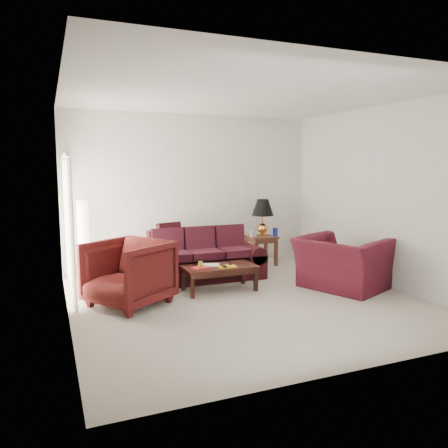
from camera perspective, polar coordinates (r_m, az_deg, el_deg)
name	(u,v)px	position (r m, az deg, el deg)	size (l,w,h in m)	color
floor	(245,300)	(6.67, 2.79, -9.87)	(5.00, 5.00, 0.00)	beige
blinds	(68,226)	(7.14, -19.75, -0.28)	(0.10, 2.00, 2.16)	silver
sofa	(203,255)	(7.74, -2.76, -4.10)	(2.13, 0.92, 0.87)	black
throw_pillow	(170,235)	(8.28, -7.11, -1.41)	(0.46, 0.13, 0.46)	black
end_table	(261,250)	(8.96, 4.87, -3.43)	(0.54, 0.54, 0.59)	#50281B
table_lamp	(263,217)	(8.93, 5.07, 0.87)	(0.44, 0.44, 0.74)	#E29A46
clock	(253,234)	(8.71, 3.86, -1.30)	(0.14, 0.05, 0.14)	silver
blue_canister	(275,232)	(8.89, 6.71, -1.05)	(0.11, 0.11, 0.17)	#172396
picture_frame	(254,231)	(8.96, 3.89, -0.98)	(0.13, 0.02, 0.16)	#B3B4B8
floor_lamp	(84,240)	(8.03, -17.86, -2.03)	(0.23, 0.23, 1.42)	white
armchair_left	(128,273)	(6.45, -12.39, -6.27)	(1.01, 1.04, 0.95)	#45100F
armchair_right	(342,263)	(7.42, 15.11, -4.98)	(1.30, 1.13, 0.84)	#48101B
coffee_table	(219,278)	(7.09, -0.62, -7.09)	(1.17, 0.58, 0.41)	black
magazine_red	(200,268)	(6.88, -3.13, -5.73)	(0.26, 0.20, 0.01)	red
magazine_white	(211,265)	(7.08, -1.76, -5.35)	(0.26, 0.19, 0.01)	white
magazine_orange	(227,266)	(6.98, 0.35, -5.53)	(0.28, 0.21, 0.02)	#F1A51C
remote_a	(223,266)	(6.93, -0.10, -5.45)	(0.05, 0.19, 0.02)	black
remote_b	(230,263)	(7.09, 0.80, -5.16)	(0.05, 0.16, 0.02)	black
yellow_glass	(200,265)	(6.82, -3.09, -5.39)	(0.07, 0.07, 0.12)	gold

